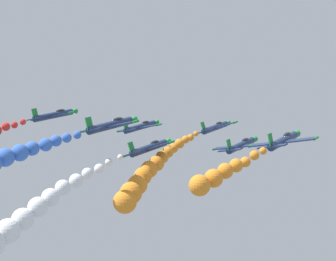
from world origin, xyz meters
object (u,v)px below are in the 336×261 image
object	(u,v)px
airplane_lead	(216,127)
airplane_right_outer	(54,115)
airplane_trailing	(284,140)
airplane_left_inner	(141,127)
airplane_high_slot	(111,125)
airplane_right_inner	(241,145)
airplane_left_outer	(150,148)

from	to	relation	value
airplane_lead	airplane_right_outer	size ratio (longest dim) A/B	1.00
airplane_right_outer	airplane_trailing	size ratio (longest dim) A/B	1.00
airplane_left_inner	airplane_trailing	xyz separation A→B (m)	(31.33, -10.76, 3.20)
airplane_right_outer	airplane_trailing	bearing A→B (deg)	1.70
airplane_trailing	airplane_high_slot	xyz separation A→B (m)	(-20.77, -11.00, 1.76)
airplane_right_inner	airplane_trailing	xyz separation A→B (m)	(10.23, -9.19, 3.74)
airplane_left_inner	airplane_right_inner	bearing A→B (deg)	-4.25
airplane_high_slot	airplane_trailing	bearing A→B (deg)	27.91
airplane_lead	airplane_high_slot	bearing A→B (deg)	-91.07
airplane_trailing	airplane_right_outer	bearing A→B (deg)	-178.30
airplane_lead	airplane_left_inner	xyz separation A→B (m)	(-11.13, -8.71, 0.41)
airplane_high_slot	airplane_left_inner	bearing A→B (deg)	115.89
airplane_left_outer	airplane_high_slot	world-z (taller)	airplane_high_slot
airplane_high_slot	airplane_right_outer	bearing A→B (deg)	154.60
airplane_left_outer	airplane_right_outer	xyz separation A→B (m)	(-20.42, 0.21, 3.21)
airplane_left_outer	airplane_trailing	distance (m)	21.27
airplane_lead	airplane_right_outer	bearing A→B (deg)	-135.64
airplane_left_inner	airplane_right_outer	xyz separation A→B (m)	(-10.03, -11.98, 3.01)
airplane_left_outer	airplane_trailing	world-z (taller)	airplane_trailing
airplane_left_inner	airplane_left_outer	distance (m)	16.02
airplane_trailing	airplane_high_slot	bearing A→B (deg)	-152.09
airplane_left_outer	airplane_right_inner	bearing A→B (deg)	44.76
airplane_left_inner	airplane_right_outer	bearing A→B (deg)	-129.92
airplane_lead	airplane_trailing	world-z (taller)	airplane_trailing
airplane_right_inner	airplane_right_outer	distance (m)	33.02
airplane_right_outer	airplane_trailing	distance (m)	41.38
airplane_right_inner	airplane_right_outer	size ratio (longest dim) A/B	1.00
airplane_right_inner	airplane_high_slot	bearing A→B (deg)	-117.57
airplane_lead	airplane_left_outer	world-z (taller)	airplane_left_outer
airplane_right_inner	airplane_left_outer	xyz separation A→B (m)	(-10.72, -10.63, 0.33)
airplane_right_inner	airplane_lead	bearing A→B (deg)	134.14
airplane_trailing	airplane_lead	bearing A→B (deg)	136.06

